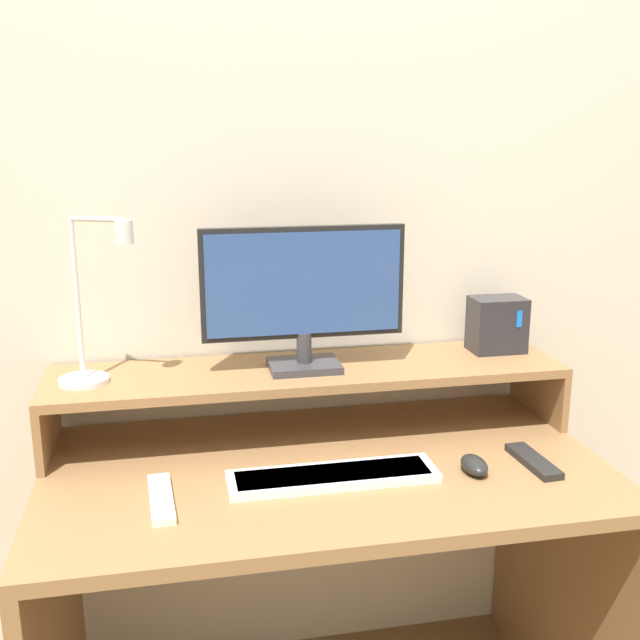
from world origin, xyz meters
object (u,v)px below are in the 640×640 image
object	(u,v)px
remote_secondary	(533,461)
router_dock	(497,324)
desk_lamp	(93,321)
remote_control	(161,499)
monitor	(304,292)
mouse	(474,465)
keyboard	(335,476)

from	to	relation	value
remote_secondary	router_dock	bearing A→B (deg)	81.68
desk_lamp	remote_control	distance (m)	0.43
monitor	remote_control	world-z (taller)	monitor
desk_lamp	mouse	distance (m)	0.90
desk_lamp	monitor	bearing A→B (deg)	1.46
router_dock	keyboard	bearing A→B (deg)	-147.62
monitor	mouse	world-z (taller)	monitor
remote_secondary	keyboard	bearing A→B (deg)	178.35
desk_lamp	remote_control	bearing A→B (deg)	-64.53
remote_secondary	desk_lamp	bearing A→B (deg)	164.24
monitor	router_dock	size ratio (longest dim) A/B	3.40
router_dock	remote_control	distance (m)	0.95
desk_lamp	keyboard	bearing A→B (deg)	-27.18
mouse	desk_lamp	bearing A→B (deg)	160.74
mouse	keyboard	bearing A→B (deg)	175.24
keyboard	remote_control	distance (m)	0.36
monitor	remote_secondary	size ratio (longest dim) A/B	2.75
remote_control	router_dock	bearing A→B (deg)	21.67
keyboard	remote_secondary	bearing A→B (deg)	-1.65
keyboard	remote_control	size ratio (longest dim) A/B	2.24
router_dock	remote_control	bearing A→B (deg)	-158.33
desk_lamp	keyboard	world-z (taller)	desk_lamp
mouse	remote_control	size ratio (longest dim) A/B	0.45
router_dock	remote_control	size ratio (longest dim) A/B	0.71
remote_control	desk_lamp	bearing A→B (deg)	115.47
monitor	mouse	size ratio (longest dim) A/B	5.40
desk_lamp	remote_secondary	size ratio (longest dim) A/B	2.16
router_dock	remote_secondary	world-z (taller)	router_dock
monitor	desk_lamp	distance (m)	0.48
desk_lamp	router_dock	size ratio (longest dim) A/B	2.68
mouse	remote_control	world-z (taller)	mouse
keyboard	remote_secondary	xyz separation A→B (m)	(0.45, -0.01, -0.00)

